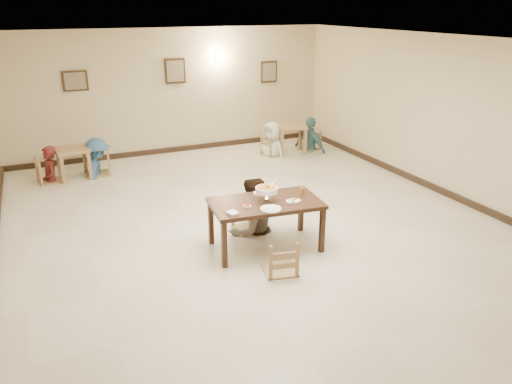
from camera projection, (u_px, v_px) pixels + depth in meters
name	position (u px, v px, depth m)	size (l,w,h in m)	color
floor	(256.00, 226.00, 8.40)	(10.00, 10.00, 0.00)	beige
ceiling	(256.00, 41.00, 7.34)	(10.00, 10.00, 0.00)	white
wall_back	(172.00, 92.00, 12.14)	(10.00, 10.00, 0.00)	beige
wall_right	(449.00, 118.00, 9.40)	(10.00, 10.00, 0.00)	beige
baseboard_back	(176.00, 149.00, 12.62)	(8.00, 0.06, 0.12)	black
baseboard_right	(438.00, 189.00, 9.90)	(0.06, 10.00, 0.12)	black
picture_a	(75.00, 81.00, 11.12)	(0.55, 0.04, 0.45)	#312213
picture_b	(175.00, 71.00, 11.96)	(0.50, 0.04, 0.60)	#312213
picture_c	(269.00, 72.00, 12.97)	(0.45, 0.04, 0.55)	#312213
wall_sconce	(218.00, 56.00, 12.28)	(0.16, 0.05, 0.22)	#FFD88C
main_table	(266.00, 206.00, 7.43)	(1.71, 1.07, 0.76)	#311D12
chair_far	(248.00, 204.00, 8.16)	(0.42, 0.42, 0.89)	#A38555
chair_near	(280.00, 240.00, 6.82)	(0.45, 0.45, 0.96)	#A38555
main_diner	(252.00, 179.00, 7.96)	(0.87, 0.68, 1.79)	gray
curry_warmer	(267.00, 190.00, 7.36)	(0.37, 0.33, 0.30)	silver
rice_plate_far	(262.00, 193.00, 7.71)	(0.29, 0.29, 0.07)	white
rice_plate_near	(271.00, 209.00, 7.10)	(0.30, 0.30, 0.07)	white
fried_plate	(293.00, 201.00, 7.39)	(0.23, 0.23, 0.05)	white
chili_dish	(247.00, 206.00, 7.21)	(0.12, 0.12, 0.02)	white
napkin_cutlery	(232.00, 213.00, 6.96)	(0.17, 0.25, 0.03)	white
drink_glass	(303.00, 190.00, 7.66)	(0.07, 0.07, 0.14)	white
bg_table_left	(73.00, 154.00, 10.54)	(0.72, 0.72, 0.66)	#9E7A53
bg_table_right	(292.00, 130.00, 12.41)	(0.88, 0.88, 0.70)	#9E7A53
bg_chair_ll	(48.00, 158.00, 10.32)	(0.48, 0.48, 1.03)	#A38555
bg_chair_lr	(96.00, 150.00, 10.78)	(0.51, 0.51, 1.09)	#A38555
bg_chair_rl	(272.00, 137.00, 12.23)	(0.43, 0.43, 0.92)	#A38555
bg_chair_rr	(310.00, 132.00, 12.65)	(0.43, 0.43, 0.91)	#A38555
bg_diner_a	(46.00, 147.00, 10.24)	(0.56, 0.37, 1.53)	#561B1B
bg_diner_b	(95.00, 138.00, 10.68)	(1.04, 0.60, 1.62)	#3B6896
bg_diner_c	(273.00, 122.00, 12.10)	(0.81, 0.52, 1.65)	silver
bg_diner_d	(311.00, 117.00, 12.51)	(0.98, 0.41, 1.68)	teal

